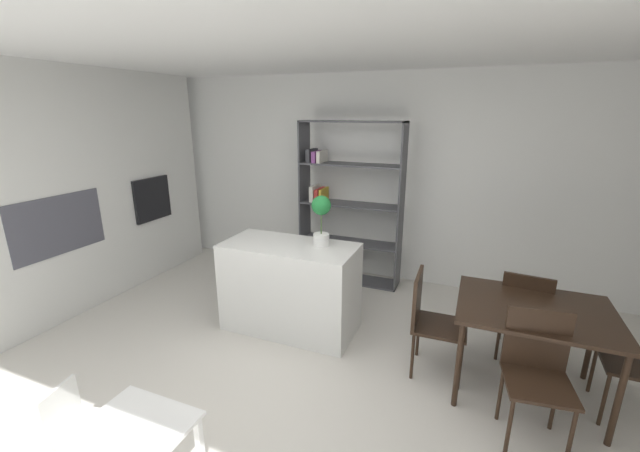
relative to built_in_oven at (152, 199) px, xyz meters
name	(u,v)px	position (x,y,z in m)	size (l,w,h in m)	color
ground_plane	(287,390)	(2.74, -1.48, -1.09)	(9.59, 9.59, 0.00)	beige
ceiling_slab	(276,27)	(2.74, -1.48, 1.64)	(6.97, 5.36, 0.06)	white
back_partition	(374,179)	(2.74, 1.17, 0.26)	(6.97, 0.06, 2.70)	white
tall_cabinet_run_left	(12,200)	(-0.36, -1.48, 0.26)	(0.67, 4.82, 2.70)	silver
cabinet_niche_splashback	(58,225)	(-0.02, -1.29, -0.03)	(0.01, 1.01, 0.62)	#4C4C56
built_in_oven	(152,199)	(0.00, 0.00, 0.00)	(0.06, 0.59, 0.57)	black
kitchen_island	(290,287)	(2.33, -0.58, -0.63)	(1.36, 0.66, 0.93)	silver
potted_plant_on_island	(321,216)	(2.64, -0.47, 0.14)	(0.19, 0.19, 0.50)	white
open_bookshelf	(343,206)	(2.42, 0.84, -0.07)	(1.34, 0.35, 2.11)	#4C4C51
child_table	(136,436)	(2.32, -2.59, -0.71)	(0.62, 0.51, 0.46)	white
child_chair_left	(74,422)	(1.78, -2.60, -0.78)	(0.34, 0.34, 0.55)	silver
dining_table	(534,317)	(4.54, -0.76, -0.41)	(1.14, 0.88, 0.76)	black
dining_chair_island_side	(429,315)	(3.75, -0.76, -0.56)	(0.45, 0.43, 0.91)	black
dining_chair_far	(524,308)	(4.53, -0.29, -0.56)	(0.45, 0.49, 0.88)	black
dining_chair_near	(537,365)	(4.53, -1.22, -0.53)	(0.46, 0.45, 0.93)	black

